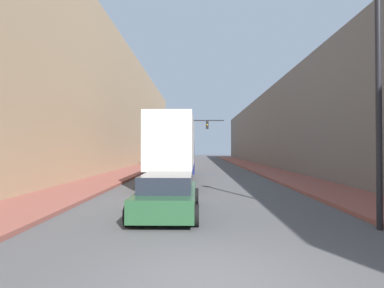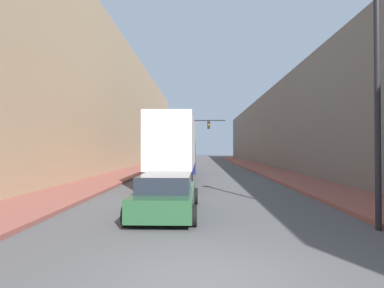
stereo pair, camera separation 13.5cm
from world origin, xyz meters
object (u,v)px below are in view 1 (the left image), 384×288
at_px(street_lamp, 378,61).
at_px(sedan_car, 168,194).
at_px(traffic_signal_gantry, 177,132).
at_px(semi_truck, 176,147).

bearing_deg(street_lamp, sedan_car, 161.97).
bearing_deg(traffic_signal_gantry, semi_truck, -86.19).
height_order(traffic_signal_gantry, street_lamp, street_lamp).
height_order(semi_truck, traffic_signal_gantry, traffic_signal_gantry).
height_order(sedan_car, street_lamp, street_lamp).
xyz_separation_m(traffic_signal_gantry, street_lamp, (7.39, -25.36, 0.56)).
distance_m(sedan_car, traffic_signal_gantry, 23.68).
relative_size(traffic_signal_gantry, street_lamp, 1.04).
distance_m(semi_truck, traffic_signal_gantry, 12.78).
xyz_separation_m(semi_truck, traffic_signal_gantry, (-0.84, 12.63, 1.78)).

